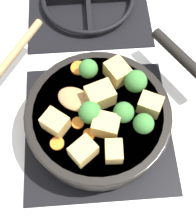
% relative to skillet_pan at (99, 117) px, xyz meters
% --- Properties ---
extents(ground_plane, '(2.40, 2.40, 0.00)m').
position_rel_skillet_pan_xyz_m(ground_plane, '(-0.00, -0.00, -0.06)').
color(ground_plane, silver).
extents(front_burner_grate, '(0.31, 0.31, 0.03)m').
position_rel_skillet_pan_xyz_m(front_burner_grate, '(-0.00, -0.00, -0.05)').
color(front_burner_grate, black).
rests_on(front_burner_grate, ground_plane).
extents(rear_burner_grate, '(0.31, 0.31, 0.03)m').
position_rel_skillet_pan_xyz_m(rear_burner_grate, '(-0.00, 0.36, -0.05)').
color(rear_burner_grate, black).
rests_on(rear_burner_grate, ground_plane).
extents(skillet_pan, '(0.39, 0.34, 0.06)m').
position_rel_skillet_pan_xyz_m(skillet_pan, '(0.00, 0.00, 0.00)').
color(skillet_pan, black).
rests_on(skillet_pan, front_burner_grate).
extents(wooden_spoon, '(0.25, 0.24, 0.02)m').
position_rel_skillet_pan_xyz_m(wooden_spoon, '(-0.13, 0.08, 0.03)').
color(wooden_spoon, '#A87A4C').
rests_on(wooden_spoon, skillet_pan).
extents(tofu_cube_center_large, '(0.06, 0.05, 0.04)m').
position_rel_skillet_pan_xyz_m(tofu_cube_center_large, '(0.01, -0.04, 0.04)').
color(tofu_cube_center_large, tan).
rests_on(tofu_cube_center_large, skillet_pan).
extents(tofu_cube_near_handle, '(0.06, 0.05, 0.04)m').
position_rel_skillet_pan_xyz_m(tofu_cube_near_handle, '(-0.08, -0.03, 0.04)').
color(tofu_cube_near_handle, tan).
rests_on(tofu_cube_near_handle, skillet_pan).
extents(tofu_cube_east_chunk, '(0.03, 0.04, 0.03)m').
position_rel_skillet_pan_xyz_m(tofu_cube_east_chunk, '(0.02, -0.09, 0.04)').
color(tofu_cube_east_chunk, tan).
rests_on(tofu_cube_east_chunk, skillet_pan).
extents(tofu_cube_west_chunk, '(0.06, 0.06, 0.04)m').
position_rel_skillet_pan_xyz_m(tofu_cube_west_chunk, '(0.04, 0.07, 0.04)').
color(tofu_cube_west_chunk, tan).
rests_on(tofu_cube_west_chunk, skillet_pan).
extents(tofu_cube_back_piece, '(0.06, 0.05, 0.04)m').
position_rel_skillet_pan_xyz_m(tofu_cube_back_piece, '(0.00, 0.02, 0.05)').
color(tofu_cube_back_piece, tan).
rests_on(tofu_cube_back_piece, skillet_pan).
extents(tofu_cube_front_piece, '(0.06, 0.05, 0.03)m').
position_rel_skillet_pan_xyz_m(tofu_cube_front_piece, '(-0.03, -0.08, 0.04)').
color(tofu_cube_front_piece, tan).
rests_on(tofu_cube_front_piece, skillet_pan).
extents(tofu_cube_mid_small, '(0.05, 0.05, 0.03)m').
position_rel_skillet_pan_xyz_m(tofu_cube_mid_small, '(0.10, 0.00, 0.04)').
color(tofu_cube_mid_small, tan).
rests_on(tofu_cube_mid_small, skillet_pan).
extents(broccoli_floret_near_spoon, '(0.04, 0.04, 0.05)m').
position_rel_skillet_pan_xyz_m(broccoli_floret_near_spoon, '(0.07, 0.04, 0.05)').
color(broccoli_floret_near_spoon, '#709956').
rests_on(broccoli_floret_near_spoon, skillet_pan).
extents(broccoli_floret_center_top, '(0.04, 0.04, 0.05)m').
position_rel_skillet_pan_xyz_m(broccoli_floret_center_top, '(-0.02, 0.08, 0.05)').
color(broccoli_floret_center_top, '#709956').
rests_on(broccoli_floret_center_top, skillet_pan).
extents(broccoli_floret_east_rim, '(0.04, 0.04, 0.05)m').
position_rel_skillet_pan_xyz_m(broccoli_floret_east_rim, '(0.08, -0.04, 0.05)').
color(broccoli_floret_east_rim, '#709956').
rests_on(broccoli_floret_east_rim, skillet_pan).
extents(broccoli_floret_west_rim, '(0.04, 0.04, 0.05)m').
position_rel_skillet_pan_xyz_m(broccoli_floret_west_rim, '(0.04, -0.02, 0.05)').
color(broccoli_floret_west_rim, '#709956').
rests_on(broccoli_floret_west_rim, skillet_pan).
extents(broccoli_floret_north_edge, '(0.04, 0.04, 0.05)m').
position_rel_skillet_pan_xyz_m(broccoli_floret_north_edge, '(-0.02, -0.01, 0.05)').
color(broccoli_floret_north_edge, '#709956').
rests_on(broccoli_floret_north_edge, skillet_pan).
extents(carrot_slice_orange_thin, '(0.03, 0.03, 0.01)m').
position_rel_skillet_pan_xyz_m(carrot_slice_orange_thin, '(-0.08, -0.06, 0.03)').
color(carrot_slice_orange_thin, orange).
rests_on(carrot_slice_orange_thin, skillet_pan).
extents(carrot_slice_near_center, '(0.02, 0.02, 0.01)m').
position_rel_skillet_pan_xyz_m(carrot_slice_near_center, '(-0.04, -0.02, 0.03)').
color(carrot_slice_near_center, orange).
rests_on(carrot_slice_near_center, skillet_pan).
extents(carrot_slice_edge_slice, '(0.03, 0.03, 0.01)m').
position_rel_skillet_pan_xyz_m(carrot_slice_edge_slice, '(-0.03, 0.10, 0.03)').
color(carrot_slice_edge_slice, orange).
rests_on(carrot_slice_edge_slice, skillet_pan).
extents(carrot_slice_under_broccoli, '(0.02, 0.02, 0.01)m').
position_rel_skillet_pan_xyz_m(carrot_slice_under_broccoli, '(-0.02, -0.05, 0.03)').
color(carrot_slice_under_broccoli, orange).
rests_on(carrot_slice_under_broccoli, skillet_pan).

